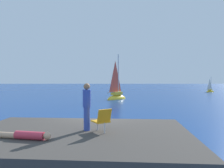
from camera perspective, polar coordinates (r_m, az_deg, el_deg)
ground_plane at (r=10.79m, az=-3.63°, el=-12.41°), size 160.00×160.00×0.00m
shore_ledge at (r=7.36m, az=-8.80°, el=-15.87°), size 7.71×5.23×0.83m
boulder_seaward at (r=10.38m, az=-21.91°, el=-13.11°), size 1.39×1.27×0.83m
boulder_inland at (r=10.08m, az=10.14°, el=-13.46°), size 1.60×1.46×0.79m
sailboat_near at (r=25.70m, az=1.52°, el=-3.41°), size 2.91×3.10×6.04m
sailboat_far at (r=42.45m, az=25.33°, el=-1.76°), size 1.71×0.92×3.09m
person_sunbather at (r=6.84m, az=-22.11°, el=-12.76°), size 1.75×0.51×0.25m
person_standing at (r=7.28m, az=-6.58°, el=-5.75°), size 0.28×0.28×1.62m
beach_chair at (r=7.03m, az=-2.40°, el=-9.51°), size 0.72×0.76×0.80m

